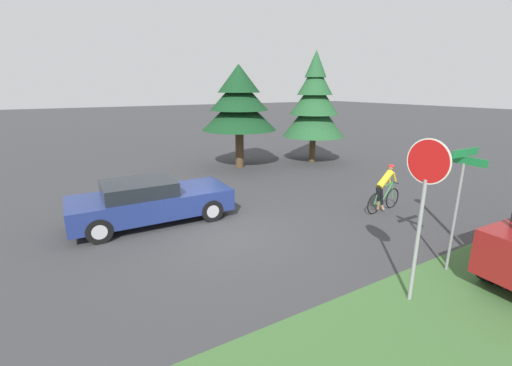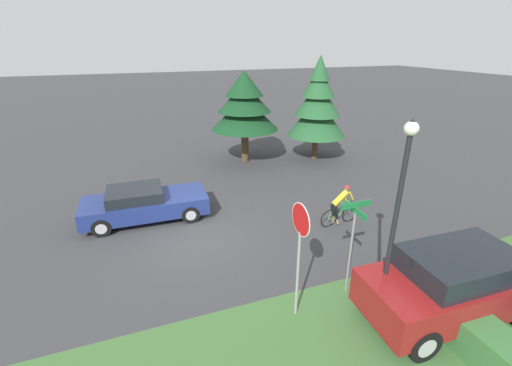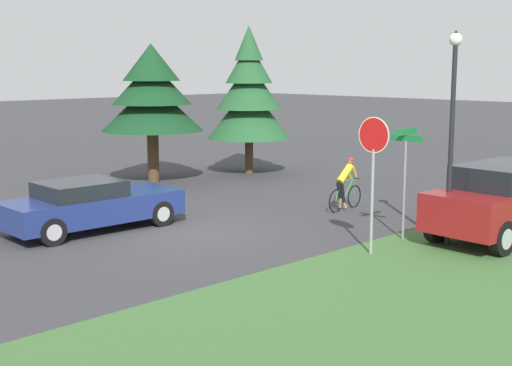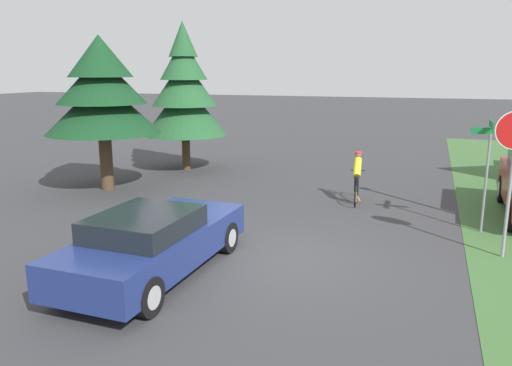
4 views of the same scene
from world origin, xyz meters
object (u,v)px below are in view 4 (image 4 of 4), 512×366
Objects in this scene: cyclist at (357,178)px; street_name_sign at (488,156)px; conifer_tall_near at (102,92)px; sedan_left_lane at (154,242)px; conifer_tall_far at (184,92)px.

street_name_sign is (3.31, -1.88, 1.15)m from cyclist.
cyclist is 0.61× the size of street_name_sign.
street_name_sign is 11.54m from conifer_tall_near.
sedan_left_lane is at bearing -141.42° from street_name_sign.
cyclist is 3.98m from street_name_sign.
conifer_tall_far reaches higher than cyclist.
cyclist is (2.89, 6.82, 0.08)m from sedan_left_lane.
street_name_sign is at bearing -124.80° from cyclist.
sedan_left_lane is 2.77× the size of cyclist.
conifer_tall_far is (0.90, 3.98, -0.13)m from conifer_tall_near.
conifer_tall_near is at bearing 91.88° from cyclist.
sedan_left_lane is 10.97m from conifer_tall_far.
conifer_tall_far reaches higher than conifer_tall_near.
conifer_tall_far is at bearing 77.21° from conifer_tall_near.
cyclist reaches higher than sedan_left_lane.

